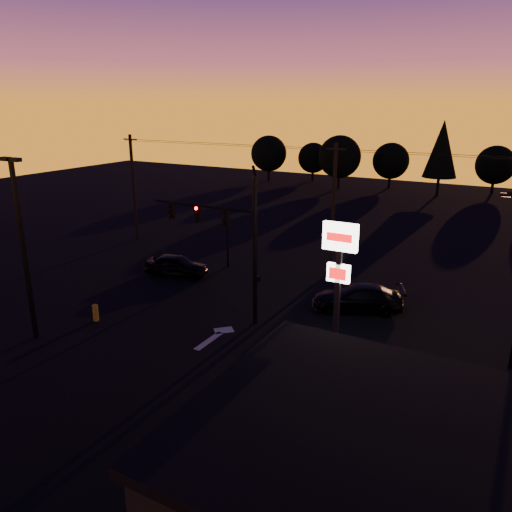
{
  "coord_description": "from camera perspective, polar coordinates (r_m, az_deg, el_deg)",
  "views": [
    {
      "loc": [
        13.75,
        -17.75,
        11.6
      ],
      "look_at": [
        1.0,
        5.0,
        3.5
      ],
      "focal_mm": 35.0,
      "sensor_mm": 36.0,
      "label": 1
    }
  ],
  "objects": [
    {
      "name": "car_left",
      "position": [
        34.96,
        -9.1,
        -1.05
      ],
      "size": [
        4.69,
        2.81,
        1.5
      ],
      "primitive_type": "imported",
      "rotation": [
        0.0,
        0.0,
        1.82
      ],
      "color": "black",
      "rests_on": "ground"
    },
    {
      "name": "suv_parked",
      "position": [
        19.3,
        12.94,
        -17.43
      ],
      "size": [
        4.9,
        5.95,
        1.51
      ],
      "primitive_type": "imported",
      "rotation": [
        0.0,
        0.0,
        0.53
      ],
      "color": "black",
      "rests_on": "ground"
    },
    {
      "name": "tree_5",
      "position": [
        72.33,
        25.68,
        9.35
      ],
      "size": [
        4.95,
        4.95,
        6.22
      ],
      "color": "black",
      "rests_on": "ground"
    },
    {
      "name": "traffic_signal_mast",
      "position": [
        26.62,
        -3.13,
        2.73
      ],
      "size": [
        6.79,
        0.52,
        8.58
      ],
      "color": "black",
      "rests_on": "ground"
    },
    {
      "name": "pylon_sign",
      "position": [
        21.46,
        9.45,
        -1.14
      ],
      "size": [
        1.5,
        0.28,
        6.8
      ],
      "color": "black",
      "rests_on": "ground"
    },
    {
      "name": "tree_1",
      "position": [
        77.18,
        6.55,
        11.07
      ],
      "size": [
        4.54,
        4.54,
        5.71
      ],
      "color": "black",
      "rests_on": "ground"
    },
    {
      "name": "tree_3",
      "position": [
        72.4,
        15.16,
        10.44
      ],
      "size": [
        4.95,
        4.95,
        6.22
      ],
      "color": "black",
      "rests_on": "ground"
    },
    {
      "name": "lane_arrow",
      "position": [
        26.21,
        -4.58,
        -9.06
      ],
      "size": [
        1.2,
        3.1,
        0.01
      ],
      "color": "beige",
      "rests_on": "ground"
    },
    {
      "name": "tree_4",
      "position": [
        67.85,
        20.47,
        11.4
      ],
      "size": [
        4.18,
        4.18,
        9.5
      ],
      "color": "black",
      "rests_on": "ground"
    },
    {
      "name": "power_wires",
      "position": [
        33.99,
        9.12,
        11.93
      ],
      "size": [
        36.0,
        1.22,
        0.07
      ],
      "color": "black",
      "rests_on": "ground"
    },
    {
      "name": "secondary_signal",
      "position": [
        35.81,
        -3.31,
        3.1
      ],
      "size": [
        0.3,
        0.31,
        4.35
      ],
      "color": "black",
      "rests_on": "ground"
    },
    {
      "name": "ground",
      "position": [
        25.27,
        -7.66,
        -10.24
      ],
      "size": [
        120.0,
        120.0,
        0.0
      ],
      "primitive_type": "plane",
      "color": "black",
      "rests_on": "ground"
    },
    {
      "name": "utility_pole_0",
      "position": [
        44.07,
        -13.82,
        7.61
      ],
      "size": [
        1.4,
        0.26,
        9.0
      ],
      "color": "black",
      "rests_on": "ground"
    },
    {
      "name": "utility_pole_1",
      "position": [
        34.57,
        8.81,
        5.36
      ],
      "size": [
        1.4,
        0.26,
        9.0
      ],
      "color": "black",
      "rests_on": "ground"
    },
    {
      "name": "tree_2",
      "position": [
        70.28,
        9.54,
        11.12
      ],
      "size": [
        5.77,
        5.78,
        7.26
      ],
      "color": "black",
      "rests_on": "ground"
    },
    {
      "name": "car_right",
      "position": [
        29.45,
        11.54,
        -4.73
      ],
      "size": [
        5.61,
        3.96,
        1.51
      ],
      "primitive_type": "imported",
      "rotation": [
        0.0,
        0.0,
        -1.17
      ],
      "color": "black",
      "rests_on": "ground"
    },
    {
      "name": "parking_lot_light",
      "position": [
        26.63,
        -25.19,
        1.83
      ],
      "size": [
        1.25,
        0.3,
        9.14
      ],
      "color": "black",
      "rests_on": "ground"
    },
    {
      "name": "bollard",
      "position": [
        29.03,
        -17.86,
        -6.19
      ],
      "size": [
        0.31,
        0.31,
        0.92
      ],
      "primitive_type": "cylinder",
      "color": "gold",
      "rests_on": "ground"
    },
    {
      "name": "tree_0",
      "position": [
        76.97,
        1.47,
        11.63
      ],
      "size": [
        5.36,
        5.36,
        6.74
      ],
      "color": "black",
      "rests_on": "ground"
    }
  ]
}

